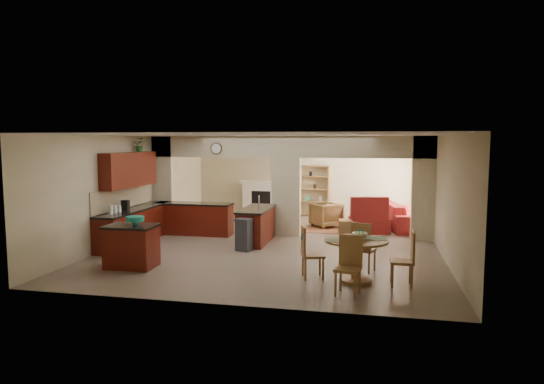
% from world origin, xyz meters
% --- Properties ---
extents(floor, '(10.00, 10.00, 0.00)m').
position_xyz_m(floor, '(0.00, 0.00, 0.00)').
color(floor, '#756051').
rests_on(floor, ground).
extents(ceiling, '(10.00, 10.00, 0.00)m').
position_xyz_m(ceiling, '(0.00, 0.00, 2.80)').
color(ceiling, white).
rests_on(ceiling, wall_back).
extents(wall_back, '(8.00, 0.00, 8.00)m').
position_xyz_m(wall_back, '(0.00, 5.00, 1.40)').
color(wall_back, beige).
rests_on(wall_back, floor).
extents(wall_front, '(8.00, 0.00, 8.00)m').
position_xyz_m(wall_front, '(0.00, -5.00, 1.40)').
color(wall_front, beige).
rests_on(wall_front, floor).
extents(wall_left, '(0.00, 10.00, 10.00)m').
position_xyz_m(wall_left, '(-4.00, 0.00, 1.40)').
color(wall_left, beige).
rests_on(wall_left, floor).
extents(wall_right, '(0.00, 10.00, 10.00)m').
position_xyz_m(wall_right, '(4.00, 0.00, 1.40)').
color(wall_right, beige).
rests_on(wall_right, floor).
extents(partition_left_pier, '(0.60, 0.25, 2.80)m').
position_xyz_m(partition_left_pier, '(-3.70, 1.00, 1.40)').
color(partition_left_pier, beige).
rests_on(partition_left_pier, floor).
extents(partition_center_pier, '(0.80, 0.25, 2.20)m').
position_xyz_m(partition_center_pier, '(0.00, 1.00, 1.10)').
color(partition_center_pier, beige).
rests_on(partition_center_pier, floor).
extents(partition_right_pier, '(0.60, 0.25, 2.80)m').
position_xyz_m(partition_right_pier, '(3.70, 1.00, 1.40)').
color(partition_right_pier, beige).
rests_on(partition_right_pier, floor).
extents(partition_header, '(8.00, 0.25, 0.60)m').
position_xyz_m(partition_header, '(0.00, 1.00, 2.50)').
color(partition_header, beige).
rests_on(partition_header, partition_center_pier).
extents(kitchen_counter, '(2.52, 3.29, 1.48)m').
position_xyz_m(kitchen_counter, '(-3.26, -0.25, 0.46)').
color(kitchen_counter, '#3D1307').
rests_on(kitchen_counter, floor).
extents(upper_cabinets, '(0.35, 2.40, 0.90)m').
position_xyz_m(upper_cabinets, '(-3.82, -0.80, 1.92)').
color(upper_cabinets, '#3D1307').
rests_on(upper_cabinets, wall_left).
extents(peninsula, '(0.70, 1.85, 0.91)m').
position_xyz_m(peninsula, '(-0.60, -0.11, 0.46)').
color(peninsula, '#3D1307').
rests_on(peninsula, floor).
extents(wall_clock, '(0.34, 0.03, 0.34)m').
position_xyz_m(wall_clock, '(-2.00, 0.85, 2.45)').
color(wall_clock, '#4D2F19').
rests_on(wall_clock, partition_header).
extents(rug, '(1.60, 1.30, 0.01)m').
position_xyz_m(rug, '(1.20, 2.10, 0.01)').
color(rug, '#965E36').
rests_on(rug, floor).
extents(fireplace, '(1.60, 0.35, 1.20)m').
position_xyz_m(fireplace, '(-1.60, 4.83, 0.61)').
color(fireplace, silver).
rests_on(fireplace, floor).
extents(shelving_unit, '(1.00, 0.32, 1.80)m').
position_xyz_m(shelving_unit, '(0.35, 4.82, 0.90)').
color(shelving_unit, brown).
rests_on(shelving_unit, floor).
extents(window_a, '(0.02, 0.90, 1.90)m').
position_xyz_m(window_a, '(3.97, 2.30, 1.20)').
color(window_a, white).
rests_on(window_a, wall_right).
extents(window_b, '(0.02, 0.90, 1.90)m').
position_xyz_m(window_b, '(3.97, 4.00, 1.20)').
color(window_b, white).
rests_on(window_b, wall_right).
extents(glazed_door, '(0.02, 0.70, 2.10)m').
position_xyz_m(glazed_door, '(3.97, 3.15, 1.05)').
color(glazed_door, white).
rests_on(glazed_door, wall_right).
extents(drape_a_left, '(0.10, 0.28, 2.30)m').
position_xyz_m(drape_a_left, '(3.93, 1.70, 1.20)').
color(drape_a_left, '#391C17').
rests_on(drape_a_left, wall_right).
extents(drape_a_right, '(0.10, 0.28, 2.30)m').
position_xyz_m(drape_a_right, '(3.93, 2.90, 1.20)').
color(drape_a_right, '#391C17').
rests_on(drape_a_right, wall_right).
extents(drape_b_left, '(0.10, 0.28, 2.30)m').
position_xyz_m(drape_b_left, '(3.93, 3.40, 1.20)').
color(drape_b_left, '#391C17').
rests_on(drape_b_left, wall_right).
extents(drape_b_right, '(0.10, 0.28, 2.30)m').
position_xyz_m(drape_b_right, '(3.93, 4.60, 1.20)').
color(drape_b_right, '#391C17').
rests_on(drape_b_right, wall_right).
extents(ceiling_fan, '(1.00, 1.00, 0.10)m').
position_xyz_m(ceiling_fan, '(1.50, 3.00, 2.56)').
color(ceiling_fan, white).
rests_on(ceiling_fan, ceiling).
extents(kitchen_island, '(1.05, 0.76, 0.90)m').
position_xyz_m(kitchen_island, '(-2.57, -3.14, 0.45)').
color(kitchen_island, '#3D1307').
rests_on(kitchen_island, floor).
extents(teal_bowl, '(0.38, 0.38, 0.18)m').
position_xyz_m(teal_bowl, '(-2.50, -3.07, 0.99)').
color(teal_bowl, '#148D7D').
rests_on(teal_bowl, kitchen_island).
extents(trash_can, '(0.41, 0.37, 0.73)m').
position_xyz_m(trash_can, '(-0.65, -1.15, 0.36)').
color(trash_can, '#2E2D30').
rests_on(trash_can, floor).
extents(dining_table, '(1.20, 1.20, 0.82)m').
position_xyz_m(dining_table, '(2.11, -3.25, 0.53)').
color(dining_table, brown).
rests_on(dining_table, floor).
extents(fruit_bowl, '(0.28, 0.28, 0.15)m').
position_xyz_m(fruit_bowl, '(2.17, -3.23, 0.89)').
color(fruit_bowl, '#64B727').
rests_on(fruit_bowl, dining_table).
extents(sofa, '(2.83, 1.57, 0.78)m').
position_xyz_m(sofa, '(3.30, 2.90, 0.39)').
color(sofa, maroon).
rests_on(sofa, floor).
extents(chaise, '(1.25, 1.10, 0.43)m').
position_xyz_m(chaise, '(2.30, 1.97, 0.22)').
color(chaise, maroon).
rests_on(chaise, floor).
extents(armchair, '(1.14, 1.14, 0.75)m').
position_xyz_m(armchair, '(0.98, 2.57, 0.37)').
color(armchair, maroon).
rests_on(armchair, floor).
extents(ottoman, '(0.55, 0.55, 0.39)m').
position_xyz_m(ottoman, '(1.70, 1.63, 0.19)').
color(ottoman, maroon).
rests_on(ottoman, floor).
extents(plant, '(0.35, 0.31, 0.38)m').
position_xyz_m(plant, '(-3.82, -0.20, 2.56)').
color(plant, '#174C14').
rests_on(plant, upper_cabinets).
extents(chair_north, '(0.53, 0.53, 1.02)m').
position_xyz_m(chair_north, '(2.21, -2.51, 0.55)').
color(chair_north, brown).
rests_on(chair_north, floor).
extents(chair_east, '(0.44, 0.43, 1.02)m').
position_xyz_m(chair_east, '(3.03, -3.31, 0.55)').
color(chair_east, brown).
rests_on(chair_east, floor).
extents(chair_south, '(0.49, 0.49, 1.02)m').
position_xyz_m(chair_south, '(2.02, -3.99, 0.55)').
color(chair_south, brown).
rests_on(chair_south, floor).
extents(chair_west, '(0.52, 0.52, 1.02)m').
position_xyz_m(chair_west, '(1.20, -3.19, 0.55)').
color(chair_west, brown).
rests_on(chair_west, floor).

